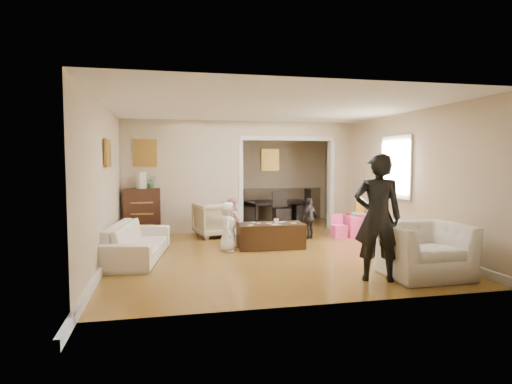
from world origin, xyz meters
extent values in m
plane|color=#AA742B|center=(0.00, 0.00, 0.00)|extent=(7.00, 7.00, 0.00)
cube|color=#C4AB8F|center=(-1.38, 1.80, 1.30)|extent=(2.75, 0.18, 2.60)
cube|color=#C4AB8F|center=(2.48, 1.80, 1.30)|extent=(0.55, 0.18, 2.60)
cube|color=#C4AB8F|center=(1.10, 1.80, 2.42)|extent=(2.22, 0.18, 0.35)
cube|color=white|center=(2.73, -0.40, 1.55)|extent=(0.03, 0.95, 1.10)
cube|color=brown|center=(-2.20, 1.70, 1.85)|extent=(0.45, 0.03, 0.55)
cube|color=brown|center=(-2.71, -0.60, 1.80)|extent=(0.03, 0.55, 0.40)
cube|color=brown|center=(1.10, 3.44, 1.70)|extent=(0.45, 0.03, 0.55)
imported|color=white|center=(-2.26, -0.67, 0.31)|extent=(1.12, 2.19, 0.61)
imported|color=tan|center=(-0.72, 1.20, 0.38)|extent=(0.99, 1.01, 0.76)
imported|color=white|center=(1.86, -2.64, 0.38)|extent=(1.18, 1.03, 0.76)
cube|color=#341B0F|center=(-2.28, 1.50, 0.53)|extent=(0.78, 0.44, 1.07)
cylinder|color=beige|center=(-2.28, 1.50, 1.25)|extent=(0.22, 0.22, 0.36)
imported|color=#407734|center=(-2.08, 1.50, 1.20)|extent=(0.25, 0.21, 0.27)
cube|color=#331E10|center=(0.19, -0.23, 0.24)|extent=(1.28, 0.67, 0.47)
imported|color=silver|center=(0.29, -0.28, 0.52)|extent=(0.11, 0.11, 0.10)
cube|color=#FF438E|center=(2.37, 0.60, 0.23)|extent=(0.48, 0.48, 0.46)
cube|color=yellow|center=(2.49, 0.70, 0.61)|extent=(0.20, 0.07, 0.30)
cylinder|color=#29CEBE|center=(2.27, 0.55, 0.50)|extent=(0.08, 0.08, 0.08)
cube|color=red|center=(2.25, 0.72, 0.48)|extent=(0.10, 0.08, 0.05)
imported|color=silver|center=(2.42, 0.48, 0.49)|extent=(0.22, 0.22, 0.05)
imported|color=black|center=(1.15, 3.07, 0.29)|extent=(1.84, 1.32, 0.58)
imported|color=black|center=(1.10, -2.72, 0.89)|extent=(0.75, 0.62, 1.78)
imported|color=white|center=(-0.66, -0.38, 0.46)|extent=(0.38, 0.50, 0.91)
imported|color=pink|center=(-0.51, 0.07, 0.48)|extent=(0.49, 0.55, 0.95)
imported|color=black|center=(1.24, 0.52, 0.44)|extent=(0.54, 0.49, 0.88)
cube|color=white|center=(0.48, -0.07, 0.47)|extent=(0.12, 0.11, 0.00)
cube|color=white|center=(-0.10, -0.03, 0.47)|extent=(0.10, 0.11, 0.00)
cube|color=white|center=(0.17, -0.20, 0.47)|extent=(0.13, 0.13, 0.00)
cube|color=white|center=(0.64, -0.28, 0.47)|extent=(0.10, 0.08, 0.00)
cube|color=white|center=(0.23, -0.38, 0.47)|extent=(0.14, 0.14, 0.00)
cube|color=white|center=(-0.22, -0.37, 0.47)|extent=(0.13, 0.12, 0.00)
cube|color=white|center=(-0.02, -0.16, 0.47)|extent=(0.11, 0.12, 0.00)
cube|color=white|center=(0.42, -0.11, 0.47)|extent=(0.09, 0.08, 0.00)
cube|color=white|center=(0.32, -0.39, 0.47)|extent=(0.08, 0.09, 0.00)
camera|label=1|loc=(-1.77, -8.06, 1.67)|focal=29.71mm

